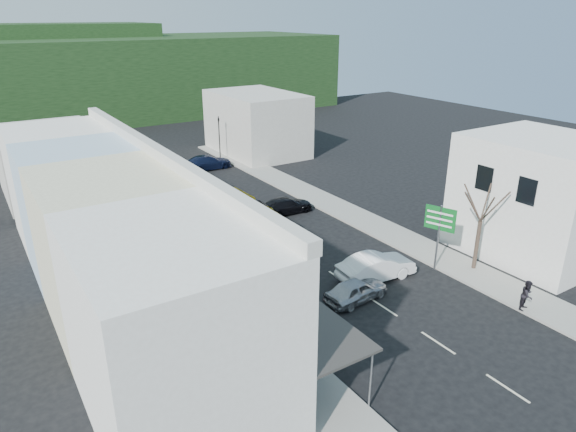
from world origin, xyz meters
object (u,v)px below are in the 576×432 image
object	(u,v)px
pedestrian_left	(214,294)
traffic_signal	(219,139)
car_red	(276,267)
pedestrian_right	(527,295)
bus	(224,212)
car_white	(376,269)
direction_sign	(438,238)
car_silver	(356,290)
street_tree	(480,221)

from	to	relation	value
pedestrian_left	traffic_signal	xyz separation A→B (m)	(13.92, 28.28, 1.48)
car_red	pedestrian_right	world-z (taller)	pedestrian_right
bus	pedestrian_left	bearing A→B (deg)	-120.95
car_white	traffic_signal	xyz separation A→B (m)	(3.96, 30.47, 1.78)
direction_sign	car_red	bearing A→B (deg)	132.83
car_silver	street_tree	distance (m)	9.34
car_red	traffic_signal	world-z (taller)	traffic_signal
pedestrian_right	traffic_signal	bearing A→B (deg)	79.00
direction_sign	pedestrian_right	bearing A→B (deg)	-107.72
car_red	pedestrian_right	xyz separation A→B (m)	(9.57, -10.79, 0.30)
bus	street_tree	world-z (taller)	street_tree
car_silver	pedestrian_right	world-z (taller)	pedestrian_right
car_red	street_tree	xyz separation A→B (m)	(11.27, -5.98, 2.69)
car_red	pedestrian_left	size ratio (longest dim) A/B	2.71
pedestrian_left	direction_sign	distance (m)	14.50
car_silver	pedestrian_left	size ratio (longest dim) A/B	2.59
car_red	pedestrian_left	bearing A→B (deg)	97.95
car_silver	car_red	xyz separation A→B (m)	(-2.41, 4.85, 0.00)
car_silver	car_white	bearing A→B (deg)	-68.35
pedestrian_left	traffic_signal	world-z (taller)	traffic_signal
car_white	street_tree	xyz separation A→B (m)	(6.16, -2.48, 2.69)
street_tree	car_silver	bearing A→B (deg)	172.74
direction_sign	street_tree	xyz separation A→B (m)	(2.04, -1.42, 1.20)
pedestrian_left	street_tree	world-z (taller)	street_tree
car_silver	direction_sign	size ratio (longest dim) A/B	1.00
car_red	street_tree	world-z (taller)	street_tree
pedestrian_right	direction_sign	world-z (taller)	direction_sign
car_silver	car_red	bearing A→B (deg)	21.61
car_red	bus	bearing A→B (deg)	-10.85
car_silver	pedestrian_left	world-z (taller)	pedestrian_left
bus	car_red	size ratio (longest dim) A/B	2.52
car_red	pedestrian_left	xyz separation A→B (m)	(-4.85, -1.31, 0.30)
pedestrian_right	traffic_signal	size ratio (longest dim) A/B	0.34
car_silver	street_tree	size ratio (longest dim) A/B	0.65
bus	pedestrian_right	world-z (taller)	bus
street_tree	traffic_signal	world-z (taller)	street_tree
direction_sign	street_tree	world-z (taller)	street_tree
direction_sign	pedestrian_left	bearing A→B (deg)	146.13
car_silver	traffic_signal	size ratio (longest dim) A/B	0.89
bus	car_white	size ratio (longest dim) A/B	2.64
car_red	car_silver	bearing A→B (deg)	-160.79
street_tree	pedestrian_left	bearing A→B (deg)	163.87
pedestrian_left	street_tree	distance (m)	16.95
direction_sign	traffic_signal	distance (m)	31.53
bus	car_white	world-z (taller)	bus
pedestrian_right	traffic_signal	world-z (taller)	traffic_signal
bus	pedestrian_left	size ratio (longest dim) A/B	6.82
pedestrian_left	street_tree	xyz separation A→B (m)	(16.12, -4.66, 2.39)
car_silver	car_white	xyz separation A→B (m)	(2.71, 1.35, 0.00)
traffic_signal	pedestrian_right	bearing A→B (deg)	89.30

